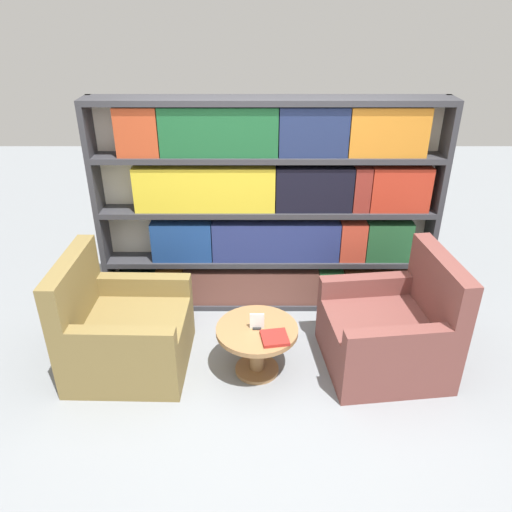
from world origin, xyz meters
The scene contains 7 objects.
ground_plane centered at (0.00, 0.00, 0.00)m, with size 14.00×14.00×0.00m, color gray.
bookshelf centered at (0.04, 1.25, 1.00)m, with size 3.09×0.30×2.00m.
armchair_left centered at (-1.18, 0.32, 0.32)m, with size 0.94×0.91×0.98m.
armchair_right centered at (0.99, 0.32, 0.32)m, with size 1.02×0.99×0.98m.
coffee_table centered at (-0.10, 0.23, 0.31)m, with size 0.65×0.65×0.43m.
table_sign centered at (-0.10, 0.23, 0.48)m, with size 0.11×0.06×0.13m.
stray_book centered at (0.04, 0.08, 0.44)m, with size 0.23×0.23×0.03m.
Camera 1 is at (-0.10, -2.97, 2.76)m, focal length 35.00 mm.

